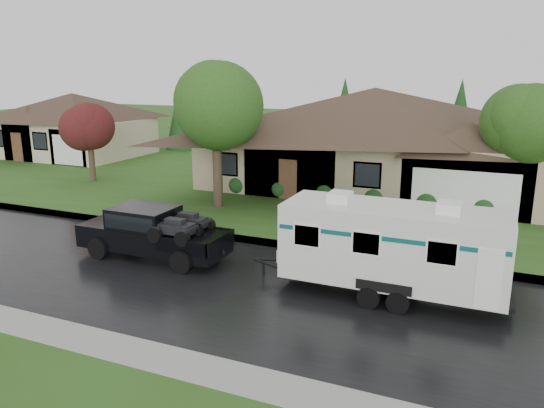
{
  "coord_description": "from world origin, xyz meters",
  "views": [
    {
      "loc": [
        8.69,
        -16.04,
        6.77
      ],
      "look_at": [
        0.89,
        2.0,
        1.74
      ],
      "focal_mm": 35.0,
      "sensor_mm": 36.0,
      "label": 1
    }
  ],
  "objects": [
    {
      "name": "ground",
      "position": [
        0.0,
        0.0,
        0.0
      ],
      "size": [
        140.0,
        140.0,
        0.0
      ],
      "primitive_type": "plane",
      "color": "#2B4B17",
      "rests_on": "ground"
    },
    {
      "name": "road",
      "position": [
        0.0,
        -2.0,
        0.01
      ],
      "size": [
        140.0,
        8.0,
        0.01
      ],
      "primitive_type": "cube",
      "color": "black",
      "rests_on": "ground"
    },
    {
      "name": "curb",
      "position": [
        0.0,
        2.25,
        0.07
      ],
      "size": [
        140.0,
        0.5,
        0.15
      ],
      "primitive_type": "cube",
      "color": "gray",
      "rests_on": "ground"
    },
    {
      "name": "lawn",
      "position": [
        0.0,
        15.0,
        0.07
      ],
      "size": [
        140.0,
        26.0,
        0.15
      ],
      "primitive_type": "cube",
      "color": "#2B4B17",
      "rests_on": "ground"
    },
    {
      "name": "house_main",
      "position": [
        2.29,
        13.84,
        3.59
      ],
      "size": [
        19.44,
        10.8,
        6.9
      ],
      "color": "gray",
      "rests_on": "lawn"
    },
    {
      "name": "house_far",
      "position": [
        -21.78,
        15.85,
        2.97
      ],
      "size": [
        10.8,
        8.64,
        5.8
      ],
      "color": "#BFAD8E",
      "rests_on": "lawn"
    },
    {
      "name": "tree_left_green",
      "position": [
        -3.82,
        6.21,
        5.1
      ],
      "size": [
        4.31,
        4.31,
        7.13
      ],
      "color": "#382B1E",
      "rests_on": "lawn"
    },
    {
      "name": "tree_red",
      "position": [
        -13.81,
        8.61,
        3.48
      ],
      "size": [
        2.91,
        2.91,
        4.81
      ],
      "color": "#382B1E",
      "rests_on": "lawn"
    },
    {
      "name": "tree_right_green",
      "position": [
        9.68,
        9.68,
        4.48
      ],
      "size": [
        3.77,
        3.77,
        6.25
      ],
      "color": "#382B1E",
      "rests_on": "lawn"
    },
    {
      "name": "shrub_row",
      "position": [
        2.0,
        9.3,
        0.65
      ],
      "size": [
        13.6,
        1.0,
        1.0
      ],
      "color": "#143814",
      "rests_on": "lawn"
    },
    {
      "name": "pickup_truck",
      "position": [
        -2.76,
        -0.77,
        1.01
      ],
      "size": [
        5.63,
        2.14,
        1.88
      ],
      "color": "black",
      "rests_on": "ground"
    },
    {
      "name": "travel_trailer",
      "position": [
        6.04,
        -0.77,
        1.65
      ],
      "size": [
        6.95,
        2.44,
        3.12
      ],
      "color": "silver",
      "rests_on": "ground"
    }
  ]
}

